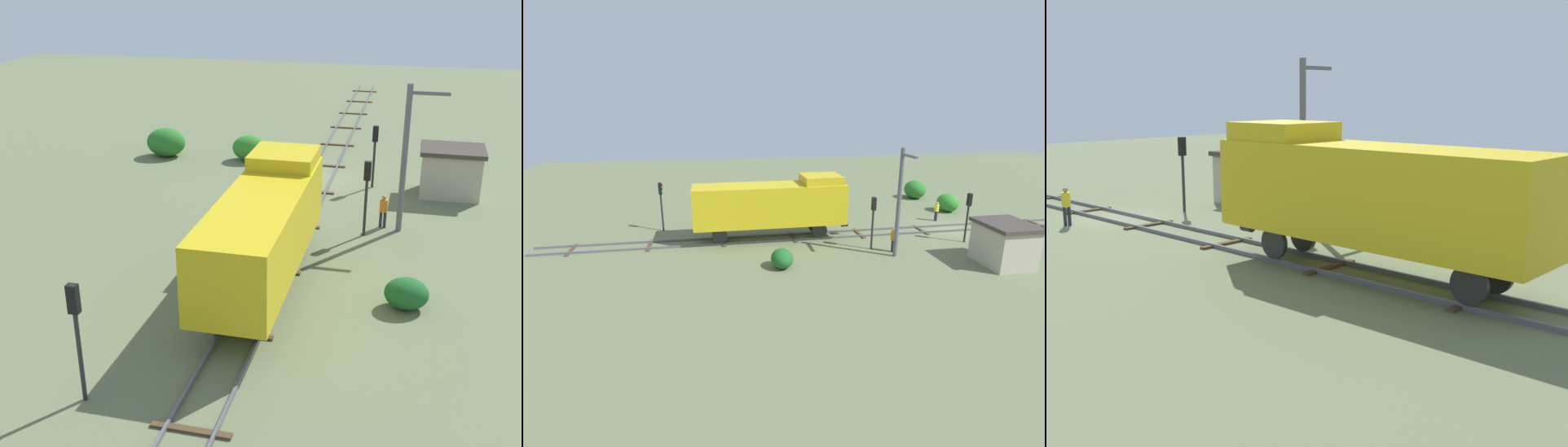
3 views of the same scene
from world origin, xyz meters
The scene contains 13 objects.
ground_plane centered at (0.00, 0.00, 0.00)m, with size 94.45×94.45×0.00m, color #66704C.
railway_track centered at (0.00, 0.00, 0.07)m, with size 2.40×62.97×0.16m.
locomotive centered at (0.00, 14.71, 2.77)m, with size 2.90×11.60×4.60m.
traffic_signal_near centered at (-3.20, 0.88, 2.56)m, with size 0.32×0.34×3.65m.
traffic_signal_mid centered at (-3.40, 8.21, 2.60)m, with size 0.32×0.34×3.71m.
traffic_signal_far centered at (3.60, 22.99, 2.73)m, with size 0.32×0.34×3.91m.
worker_near_track centered at (2.40, -0.04, 1.00)m, with size 0.38×0.38×1.70m.
worker_by_signal centered at (-4.20, 6.98, 1.00)m, with size 0.38×0.38×1.70m.
catenary_mast centered at (-5.07, 7.20, 3.84)m, with size 1.94×0.28×7.20m.
relay_hut centered at (-7.50, 1.12, 1.39)m, with size 3.50×2.90×2.74m.
bush_near centered at (10.89, -2.44, 0.96)m, with size 2.63×2.15×1.91m, color #287126.
bush_mid centered at (5.16, -2.80, 0.84)m, with size 2.30×1.88×1.67m, color #2F7E26.
bush_far centered at (-5.63, 14.96, 0.61)m, with size 1.69×1.38×1.23m, color #1F5F26.
Camera 2 is at (-28.74, 19.04, 9.83)m, focal length 28.00 mm.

